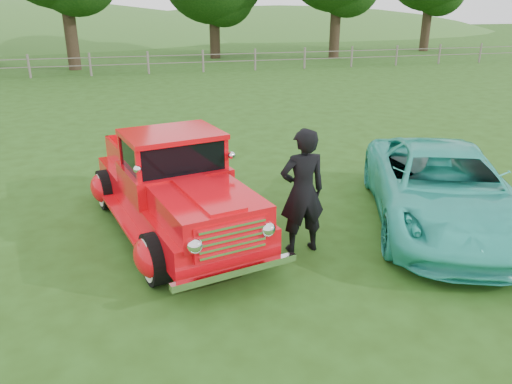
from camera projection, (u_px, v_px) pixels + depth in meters
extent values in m
plane|color=#244512|center=(246.00, 273.00, 7.35)|extent=(140.00, 140.00, 0.00)
ellipsoid|color=#356425|center=(278.00, 59.00, 69.46)|extent=(72.00, 52.00, 14.00)
cube|color=slate|center=(148.00, 64.00, 26.99)|extent=(48.00, 0.04, 0.04)
cube|color=slate|center=(148.00, 56.00, 26.84)|extent=(48.00, 0.04, 0.04)
cylinder|color=black|center=(70.00, 26.00, 28.05)|extent=(0.70, 0.70, 4.84)
cylinder|color=black|center=(215.00, 30.00, 34.03)|extent=(0.70, 0.70, 3.74)
cylinder|color=black|center=(335.00, 25.00, 34.04)|extent=(0.70, 0.70, 4.40)
cylinder|color=black|center=(426.00, 23.00, 38.96)|extent=(0.70, 0.70, 4.18)
cylinder|color=black|center=(154.00, 259.00, 6.96)|extent=(0.40, 0.79, 0.76)
cylinder|color=black|center=(259.00, 234.00, 7.69)|extent=(0.40, 0.79, 0.76)
cylinder|color=black|center=(106.00, 189.00, 9.52)|extent=(0.40, 0.79, 0.76)
cylinder|color=black|center=(188.00, 176.00, 10.24)|extent=(0.40, 0.79, 0.76)
cube|color=red|center=(174.00, 199.00, 8.53)|extent=(2.54, 4.84, 0.44)
ellipsoid|color=red|center=(149.00, 257.00, 6.92)|extent=(0.57, 0.82, 0.54)
ellipsoid|color=red|center=(263.00, 231.00, 7.70)|extent=(0.57, 0.82, 0.54)
ellipsoid|color=red|center=(102.00, 188.00, 9.48)|extent=(0.57, 0.82, 0.54)
ellipsoid|color=red|center=(191.00, 174.00, 10.26)|extent=(0.57, 0.82, 0.54)
cube|color=red|center=(208.00, 209.00, 7.11)|extent=(1.65, 1.86, 0.42)
cube|color=red|center=(174.00, 178.00, 8.30)|extent=(1.86, 1.67, 0.44)
cube|color=black|center=(173.00, 151.00, 8.13)|extent=(1.66, 1.41, 0.50)
cube|color=red|center=(171.00, 134.00, 8.03)|extent=(1.75, 1.53, 0.08)
cube|color=red|center=(149.00, 158.00, 9.51)|extent=(1.58, 2.16, 0.45)
cube|color=white|center=(232.00, 239.00, 6.49)|extent=(1.06, 0.33, 0.50)
cube|color=white|center=(236.00, 271.00, 6.56)|extent=(1.78, 0.50, 0.10)
cube|color=white|center=(137.00, 168.00, 10.59)|extent=(1.69, 0.48, 0.10)
imported|color=#2FBCAA|center=(442.00, 188.00, 8.71)|extent=(3.95, 5.44, 1.37)
imported|color=black|center=(302.00, 191.00, 7.68)|extent=(0.74, 0.50, 2.00)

